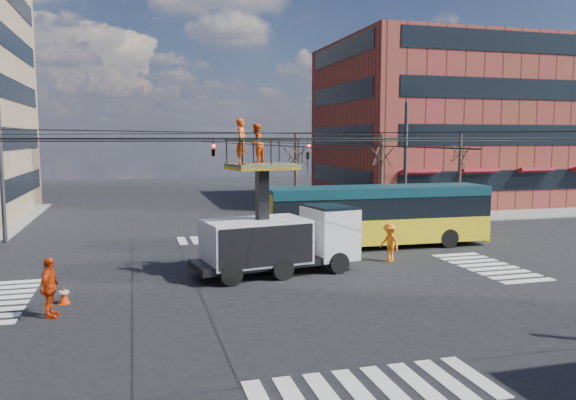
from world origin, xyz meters
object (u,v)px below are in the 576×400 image
(utility_truck, at_px, (280,224))
(city_bus, at_px, (377,214))
(traffic_cone, at_px, (64,295))
(worker_ground, at_px, (50,288))
(flagger, at_px, (389,242))

(utility_truck, height_order, city_bus, utility_truck)
(traffic_cone, xyz_separation_m, worker_ground, (-0.24, -1.45, 0.65))
(flagger, bearing_deg, city_bus, 148.56)
(city_bus, bearing_deg, flagger, -103.93)
(utility_truck, distance_m, flagger, 5.63)
(traffic_cone, height_order, flagger, flagger)
(utility_truck, bearing_deg, flagger, -1.74)
(city_bus, bearing_deg, worker_ground, -150.46)
(utility_truck, height_order, flagger, utility_truck)
(utility_truck, bearing_deg, traffic_cone, -173.35)
(city_bus, distance_m, worker_ground, 17.03)
(utility_truck, xyz_separation_m, city_bus, (6.39, 4.20, -0.36))
(worker_ground, bearing_deg, traffic_cone, 5.64)
(utility_truck, relative_size, city_bus, 0.61)
(utility_truck, relative_size, flagger, 4.04)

